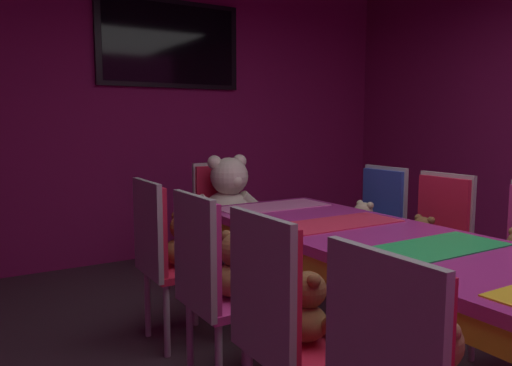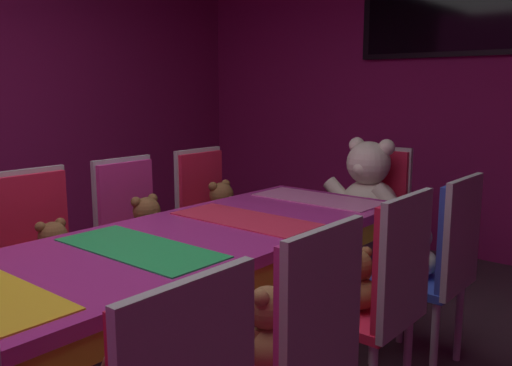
{
  "view_description": "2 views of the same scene",
  "coord_description": "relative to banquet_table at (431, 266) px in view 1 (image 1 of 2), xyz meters",
  "views": [
    {
      "loc": [
        -1.84,
        -1.48,
        1.31
      ],
      "look_at": [
        -0.2,
        1.21,
        0.93
      ],
      "focal_mm": 35.12,
      "sensor_mm": 36.0,
      "label": 1
    },
    {
      "loc": [
        1.77,
        -1.36,
        1.4
      ],
      "look_at": [
        -0.12,
        0.89,
        0.88
      ],
      "focal_mm": 38.42,
      "sensor_mm": 36.0,
      "label": 2
    }
  ],
  "objects": [
    {
      "name": "throne_chair",
      "position": [
        0.0,
        2.1,
        -0.06
      ],
      "size": [
        0.41,
        0.42,
        0.98
      ],
      "rotation": [
        0.0,
        0.0,
        -1.57
      ],
      "color": "red",
      "rests_on": "ground_plane"
    },
    {
      "name": "king_teddy_bear",
      "position": [
        0.0,
        1.93,
        0.06
      ],
      "size": [
        0.63,
        0.49,
        0.6
      ],
      "rotation": [
        0.0,
        0.0,
        -1.57
      ],
      "color": "silver",
      "rests_on": "throne_chair"
    },
    {
      "name": "chair_right_4",
      "position": [
        0.83,
        1.18,
        -0.06
      ],
      "size": [
        0.42,
        0.41,
        0.98
      ],
      "rotation": [
        0.0,
        0.0,
        3.14
      ],
      "color": "#2D47B2",
      "rests_on": "ground_plane"
    },
    {
      "name": "banquet_table",
      "position": [
        0.0,
        0.0,
        0.0
      ],
      "size": [
        0.9,
        3.11,
        0.75
      ],
      "color": "#B22D8C",
      "rests_on": "ground_plane"
    },
    {
      "name": "chair_left_3",
      "position": [
        -0.83,
        0.6,
        -0.06
      ],
      "size": [
        0.42,
        0.41,
        0.98
      ],
      "color": "#CC338C",
      "rests_on": "ground_plane"
    },
    {
      "name": "wall_tv",
      "position": [
        0.0,
        3.11,
        1.39
      ],
      "size": [
        1.42,
        0.06,
        0.82
      ],
      "color": "black"
    },
    {
      "name": "teddy_right_3",
      "position": [
        0.67,
        0.62,
        -0.08
      ],
      "size": [
        0.22,
        0.28,
        0.27
      ],
      "rotation": [
        0.0,
        0.0,
        3.14
      ],
      "color": "brown",
      "rests_on": "chair_right_3"
    },
    {
      "name": "teddy_right_4",
      "position": [
        0.69,
        1.18,
        -0.08
      ],
      "size": [
        0.23,
        0.3,
        0.28
      ],
      "rotation": [
        0.0,
        0.0,
        3.14
      ],
      "color": "beige",
      "rests_on": "chair_right_4"
    },
    {
      "name": "teddy_left_2",
      "position": [
        -0.69,
        0.01,
        -0.07
      ],
      "size": [
        0.24,
        0.31,
        0.29
      ],
      "color": "brown",
      "rests_on": "chair_left_2"
    },
    {
      "name": "wall_back",
      "position": [
        0.0,
        3.2,
        0.74
      ],
      "size": [
        5.2,
        0.12,
        2.8
      ],
      "primitive_type": "cube",
      "color": "#8C1959",
      "rests_on": "ground_plane"
    },
    {
      "name": "teddy_left_4",
      "position": [
        -0.69,
        1.23,
        -0.06
      ],
      "size": [
        0.27,
        0.34,
        0.33
      ],
      "color": "brown",
      "rests_on": "chair_left_4"
    },
    {
      "name": "chair_right_3",
      "position": [
        0.81,
        0.62,
        -0.06
      ],
      "size": [
        0.42,
        0.41,
        0.98
      ],
      "rotation": [
        0.0,
        0.0,
        3.14
      ],
      "color": "red",
      "rests_on": "ground_plane"
    },
    {
      "name": "chair_left_2",
      "position": [
        -0.84,
        0.01,
        -0.06
      ],
      "size": [
        0.42,
        0.41,
        0.98
      ],
      "color": "red",
      "rests_on": "ground_plane"
    },
    {
      "name": "chair_left_4",
      "position": [
        -0.84,
        1.23,
        -0.06
      ],
      "size": [
        0.42,
        0.41,
        0.98
      ],
      "color": "red",
      "rests_on": "ground_plane"
    },
    {
      "name": "teddy_left_3",
      "position": [
        -0.69,
        0.6,
        -0.06
      ],
      "size": [
        0.27,
        0.34,
        0.32
      ],
      "color": "brown",
      "rests_on": "chair_left_3"
    }
  ]
}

